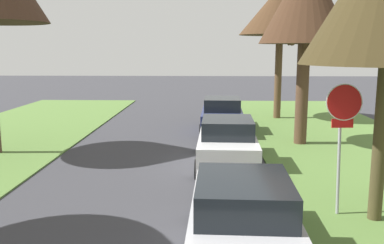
{
  "coord_description": "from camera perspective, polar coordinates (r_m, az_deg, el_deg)",
  "views": [
    {
      "loc": [
        1.6,
        -0.66,
        3.74
      ],
      "look_at": [
        1.21,
        10.91,
        1.74
      ],
      "focal_mm": 39.3,
      "sensor_mm": 36.0,
      "label": 1
    }
  ],
  "objects": [
    {
      "name": "parked_sedan_white",
      "position": [
        13.75,
        4.79,
        -2.92
      ],
      "size": [
        2.05,
        4.45,
        1.57
      ],
      "color": "white",
      "rests_on": "ground"
    },
    {
      "name": "parked_sedan_silver",
      "position": [
        7.71,
        6.84,
        -13.33
      ],
      "size": [
        2.05,
        4.45,
        1.57
      ],
      "color": "#BCBCC1",
      "rests_on": "ground"
    },
    {
      "name": "street_tree_right_mid_b",
      "position": [
        17.08,
        15.24,
        15.58
      ],
      "size": [
        3.52,
        3.52,
        7.28
      ],
      "color": "#523827",
      "rests_on": "grass_verge_right"
    },
    {
      "name": "street_tree_right_far",
      "position": [
        23.35,
        11.91,
        14.55
      ],
      "size": [
        4.34,
        4.34,
        7.05
      ],
      "color": "brown",
      "rests_on": "grass_verge_right"
    },
    {
      "name": "stop_sign_far",
      "position": [
        9.81,
        19.76,
        0.12
      ],
      "size": [
        0.81,
        0.32,
        2.97
      ],
      "color": "#9EA0A5",
      "rests_on": "grass_verge_right"
    },
    {
      "name": "parked_sedan_navy",
      "position": [
        19.47,
        4.09,
        0.85
      ],
      "size": [
        2.05,
        4.45,
        1.57
      ],
      "color": "navy",
      "rests_on": "ground"
    }
  ]
}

